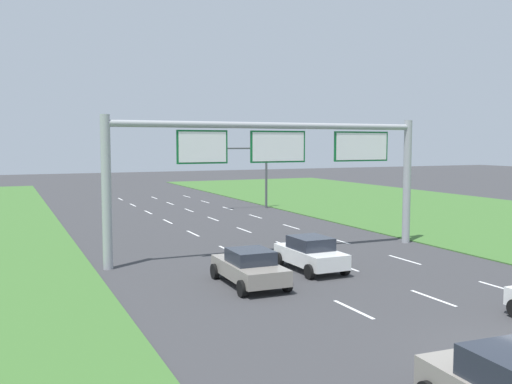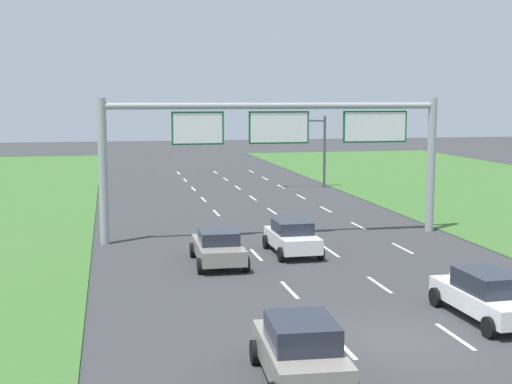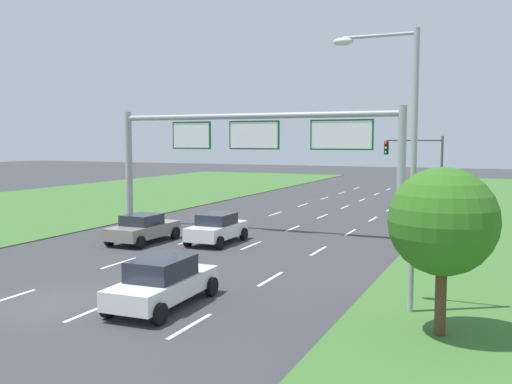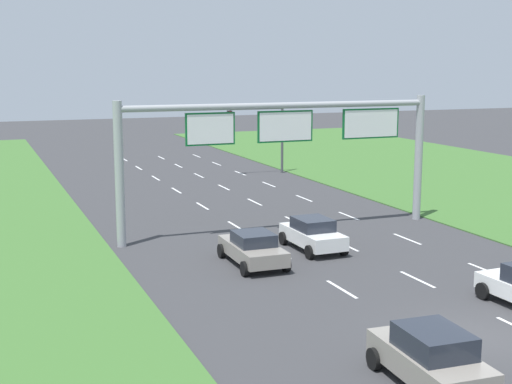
{
  "view_description": "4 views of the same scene",
  "coord_description": "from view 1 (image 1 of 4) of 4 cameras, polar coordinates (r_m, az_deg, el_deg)",
  "views": [
    {
      "loc": [
        -12.67,
        -10.19,
        5.75
      ],
      "look_at": [
        -1.51,
        14.78,
        3.36
      ],
      "focal_mm": 40.0,
      "sensor_mm": 36.0,
      "label": 1
    },
    {
      "loc": [
        -8.11,
        -18.64,
        6.97
      ],
      "look_at": [
        -1.22,
        14.59,
        2.5
      ],
      "focal_mm": 50.0,
      "sensor_mm": 36.0,
      "label": 2
    },
    {
      "loc": [
        13.28,
        -13.62,
        5.23
      ],
      "look_at": [
        0.65,
        15.09,
        2.39
      ],
      "focal_mm": 40.0,
      "sensor_mm": 36.0,
      "label": 3
    },
    {
      "loc": [
        -14.77,
        -17.55,
        8.61
      ],
      "look_at": [
        -1.64,
        15.29,
        2.32
      ],
      "focal_mm": 50.0,
      "sensor_mm": 36.0,
      "label": 4
    }
  ],
  "objects": [
    {
      "name": "sign_gantry",
      "position": [
        29.09,
        2.37,
        3.4
      ],
      "size": [
        17.24,
        0.44,
        7.0
      ],
      "color": "#9EA0A5",
      "rests_on": "ground_plane"
    },
    {
      "name": "lane_dashes_inner_right",
      "position": [
        29.59,
        5.63,
        -6.24
      ],
      "size": [
        0.14,
        68.4,
        0.01
      ],
      "color": "white",
      "rests_on": "ground_plane"
    },
    {
      "name": "car_far_ahead",
      "position": [
        25.86,
        5.47,
        -6.12
      ],
      "size": [
        2.01,
        3.96,
        1.53
      ],
      "rotation": [
        0.0,
        0.0,
        0.01
      ],
      "color": "white",
      "rests_on": "ground_plane"
    },
    {
      "name": "car_lead_silver",
      "position": [
        23.14,
        -0.65,
        -7.51
      ],
      "size": [
        2.14,
        4.23,
        1.47
      ],
      "rotation": [
        0.0,
        0.0,
        -0.02
      ],
      "color": "gray",
      "rests_on": "ground_plane"
    },
    {
      "name": "lane_dashes_slip",
      "position": [
        31.44,
        11.2,
        -5.64
      ],
      "size": [
        0.14,
        68.4,
        0.01
      ],
      "color": "white",
      "rests_on": "ground_plane"
    },
    {
      "name": "lane_dashes_inner_left",
      "position": [
        28.05,
        -0.64,
        -6.84
      ],
      "size": [
        0.14,
        68.4,
        0.01
      ],
      "color": "white",
      "rests_on": "ground_plane"
    },
    {
      "name": "traffic_light_mast",
      "position": [
        49.01,
        -1.01,
        2.78
      ],
      "size": [
        4.76,
        0.49,
        5.6
      ],
      "color": "#47494F",
      "rests_on": "ground_plane"
    }
  ]
}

